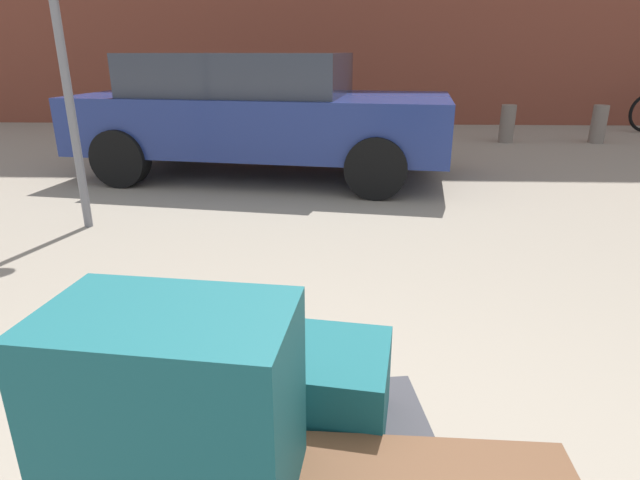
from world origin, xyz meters
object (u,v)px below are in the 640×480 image
at_px(duffel_bag_teal_topmost_pile, 319,389).
at_px(bollard_kerb_mid, 599,124).
at_px(parked_car, 259,112).
at_px(suitcase_charcoal_front_left, 319,464).
at_px(bollard_kerb_near, 507,124).
at_px(no_parking_sign, 62,52).

bearing_deg(duffel_bag_teal_topmost_pile, bollard_kerb_mid, 69.96).
bearing_deg(parked_car, suitcase_charcoal_front_left, -80.03).
xyz_separation_m(bollard_kerb_near, no_parking_sign, (-4.95, -4.67, 1.13)).
distance_m(suitcase_charcoal_front_left, bollard_kerb_near, 8.37).
height_order(duffel_bag_teal_topmost_pile, bollard_kerb_near, duffel_bag_teal_topmost_pile).
bearing_deg(bollard_kerb_mid, no_parking_sign, -144.06).
bearing_deg(parked_car, no_parking_sign, -120.29).
height_order(suitcase_charcoal_front_left, parked_car, parked_car).
bearing_deg(no_parking_sign, bollard_kerb_mid, 35.94).
bearing_deg(bollard_kerb_mid, parked_car, -153.62).
bearing_deg(duffel_bag_teal_topmost_pile, suitcase_charcoal_front_left, 0.00).
xyz_separation_m(bollard_kerb_near, bollard_kerb_mid, (1.49, 0.00, 0.00)).
bearing_deg(suitcase_charcoal_front_left, bollard_kerb_mid, 53.49).
distance_m(duffel_bag_teal_topmost_pile, bollard_kerb_mid, 8.99).
xyz_separation_m(parked_car, no_parking_sign, (-1.21, -2.08, 0.68)).
distance_m(bollard_kerb_near, bollard_kerb_mid, 1.49).
distance_m(parked_car, bollard_kerb_mid, 5.85).
distance_m(suitcase_charcoal_front_left, no_parking_sign, 3.99).
bearing_deg(bollard_kerb_near, duffel_bag_teal_topmost_pile, -109.59).
distance_m(duffel_bag_teal_topmost_pile, bollard_kerb_near, 8.38).
height_order(parked_car, no_parking_sign, no_parking_sign).
height_order(suitcase_charcoal_front_left, duffel_bag_teal_topmost_pile, duffel_bag_teal_topmost_pile).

